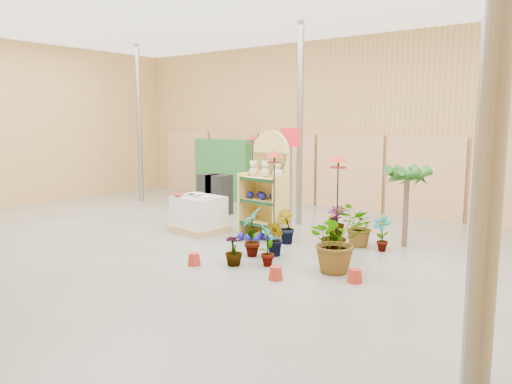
% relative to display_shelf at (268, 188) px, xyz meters
% --- Properties ---
extents(room, '(15.20, 12.10, 4.70)m').
position_rel_display_shelf_xyz_m(room, '(-0.13, -1.22, 1.23)').
color(room, slate).
rests_on(room, ground).
extents(display_shelf, '(0.94, 0.64, 2.16)m').
position_rel_display_shelf_xyz_m(display_shelf, '(0.00, 0.00, 0.00)').
color(display_shelf, '#D4B75C').
rests_on(display_shelf, ground).
extents(teddy_bears, '(0.79, 0.20, 0.33)m').
position_rel_display_shelf_xyz_m(teddy_bears, '(0.02, -0.10, 0.38)').
color(teddy_bears, beige).
rests_on(teddy_bears, display_shelf).
extents(gazing_balls_shelf, '(0.79, 0.27, 0.15)m').
position_rel_display_shelf_xyz_m(gazing_balls_shelf, '(0.00, -0.13, -0.14)').
color(gazing_balls_shelf, navy).
rests_on(gazing_balls_shelf, display_shelf).
extents(gazing_balls_floor, '(0.63, 0.39, 0.15)m').
position_rel_display_shelf_xyz_m(gazing_balls_floor, '(0.02, -0.49, -0.91)').
color(gazing_balls_floor, navy).
rests_on(gazing_balls_floor, ground).
extents(pallet_stack, '(1.16, 1.00, 0.80)m').
position_rel_display_shelf_xyz_m(pallet_stack, '(-1.41, -0.58, -0.60)').
color(pallet_stack, tan).
rests_on(pallet_stack, ground).
extents(charcoal_planters, '(0.80, 0.50, 1.00)m').
position_rel_display_shelf_xyz_m(charcoal_planters, '(-2.55, 1.20, -0.49)').
color(charcoal_planters, black).
rests_on(charcoal_planters, ground).
extents(trellis_stock, '(2.00, 0.30, 1.80)m').
position_rel_display_shelf_xyz_m(trellis_stock, '(-3.93, 3.07, -0.09)').
color(trellis_stock, '#286E2F').
rests_on(trellis_stock, ground).
extents(offer_sign, '(0.50, 0.08, 2.20)m').
position_rel_display_shelf_xyz_m(offer_sign, '(-0.03, 0.85, 0.58)').
color(offer_sign, gray).
rests_on(offer_sign, ground).
extents(bird_table_front, '(0.34, 0.34, 1.83)m').
position_rel_display_shelf_xyz_m(bird_table_front, '(0.63, -0.67, 0.71)').
color(bird_table_front, black).
rests_on(bird_table_front, ground).
extents(bird_table_right, '(0.34, 0.34, 1.79)m').
position_rel_display_shelf_xyz_m(bird_table_right, '(1.82, -0.44, 0.67)').
color(bird_table_right, black).
rests_on(bird_table_right, ground).
extents(bird_table_back, '(0.34, 0.34, 1.98)m').
position_rel_display_shelf_xyz_m(bird_table_back, '(-2.49, 2.69, 0.85)').
color(bird_table_back, black).
rests_on(bird_table_back, ground).
extents(palm, '(0.70, 0.70, 1.63)m').
position_rel_display_shelf_xyz_m(palm, '(2.55, 0.87, 0.40)').
color(palm, brown).
rests_on(palm, ground).
extents(potted_plant_0, '(0.53, 0.55, 0.87)m').
position_rel_display_shelf_xyz_m(potted_plant_0, '(0.69, -1.42, -0.55)').
color(potted_plant_0, '#205B1B').
rests_on(potted_plant_0, ground).
extents(potted_plant_1, '(0.44, 0.41, 0.64)m').
position_rel_display_shelf_xyz_m(potted_plant_1, '(1.03, -1.18, -0.67)').
color(potted_plant_1, '#205B1B').
rests_on(potted_plant_1, ground).
extents(potted_plant_3, '(0.45, 0.45, 0.80)m').
position_rel_display_shelf_xyz_m(potted_plant_3, '(1.84, -0.58, -0.59)').
color(potted_plant_3, '#205B1B').
rests_on(potted_plant_3, ground).
extents(potted_plant_4, '(0.37, 0.28, 0.65)m').
position_rel_display_shelf_xyz_m(potted_plant_4, '(2.35, 0.28, -0.66)').
color(potted_plant_4, '#205B1B').
rests_on(potted_plant_4, ground).
extents(potted_plant_5, '(0.40, 0.34, 0.65)m').
position_rel_display_shelf_xyz_m(potted_plant_5, '(0.64, -0.29, -0.66)').
color(potted_plant_5, '#205B1B').
rests_on(potted_plant_5, ground).
extents(potted_plant_6, '(0.72, 0.80, 0.78)m').
position_rel_display_shelf_xyz_m(potted_plant_6, '(1.87, 0.32, -0.60)').
color(potted_plant_6, '#205B1B').
rests_on(potted_plant_6, ground).
extents(potted_plant_7, '(0.39, 0.39, 0.51)m').
position_rel_display_shelf_xyz_m(potted_plant_7, '(0.80, -2.04, -0.73)').
color(potted_plant_7, '#205B1B').
rests_on(potted_plant_7, ground).
extents(potted_plant_8, '(0.36, 0.43, 0.70)m').
position_rel_display_shelf_xyz_m(potted_plant_8, '(1.27, -1.74, -0.64)').
color(potted_plant_8, '#205B1B').
rests_on(potted_plant_8, ground).
extents(potted_plant_10, '(1.21, 1.21, 1.02)m').
position_rel_display_shelf_xyz_m(potted_plant_10, '(2.31, -1.33, -0.48)').
color(potted_plant_10, '#205B1B').
rests_on(potted_plant_10, ground).
extents(potted_plant_11, '(0.42, 0.42, 0.63)m').
position_rel_display_shelf_xyz_m(potted_plant_11, '(1.13, 0.82, -0.67)').
color(potted_plant_11, '#205B1B').
rests_on(potted_plant_11, ground).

